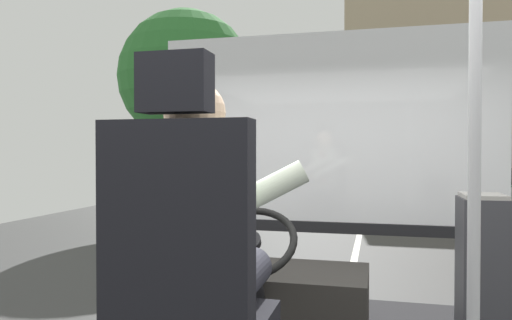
{
  "coord_description": "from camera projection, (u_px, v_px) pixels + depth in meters",
  "views": [
    {
      "loc": [
        0.37,
        -1.96,
        1.86
      ],
      "look_at": [
        -0.38,
        1.05,
        1.8
      ],
      "focal_mm": 33.86,
      "sensor_mm": 36.0,
      "label": 1
    }
  ],
  "objects": [
    {
      "name": "ground",
      "position": [
        359.0,
        237.0,
        10.55
      ],
      "size": [
        18.0,
        44.0,
        0.06
      ],
      "color": "#3A3A3A"
    },
    {
      "name": "driver_seat",
      "position": [
        189.0,
        297.0,
        1.57
      ],
      "size": [
        0.48,
        0.48,
        1.37
      ],
      "color": "black",
      "rests_on": "bus_floor"
    },
    {
      "name": "bus_driver",
      "position": [
        201.0,
        231.0,
        1.67
      ],
      "size": [
        0.72,
        0.61,
        0.8
      ],
      "color": "#282833",
      "rests_on": "driver_seat"
    },
    {
      "name": "steering_console",
      "position": [
        269.0,
        301.0,
        2.74
      ],
      "size": [
        1.1,
        0.99,
        0.79
      ],
      "color": "#282623",
      "rests_on": "bus_floor"
    },
    {
      "name": "handrail_pole",
      "position": [
        474.0,
        164.0,
        1.71
      ],
      "size": [
        0.04,
        0.04,
        2.05
      ],
      "color": "#B7B7BC",
      "rests_on": "bus_floor"
    },
    {
      "name": "fare_box",
      "position": [
        482.0,
        281.0,
        2.39
      ],
      "size": [
        0.21,
        0.28,
        0.86
      ],
      "color": "#333338",
      "rests_on": "bus_floor"
    },
    {
      "name": "windshield_panel",
      "position": [
        325.0,
        155.0,
        3.56
      ],
      "size": [
        2.5,
        0.08,
        1.48
      ],
      "color": "white"
    },
    {
      "name": "street_tree",
      "position": [
        186.0,
        78.0,
        11.89
      ],
      "size": [
        3.29,
        3.29,
        5.33
      ],
      "color": "#4C3828",
      "rests_on": "ground"
    },
    {
      "name": "shop_building",
      "position": [
        468.0,
        97.0,
        20.25
      ],
      "size": [
        9.91,
        5.74,
        8.27
      ],
      "color": "tan",
      "rests_on": "ground"
    },
    {
      "name": "parked_car_green",
      "position": [
        494.0,
        187.0,
        16.39
      ],
      "size": [
        2.01,
        4.47,
        1.26
      ],
      "color": "#195633",
      "rests_on": "ground"
    },
    {
      "name": "parked_car_charcoal",
      "position": [
        466.0,
        177.0,
        21.57
      ],
      "size": [
        1.83,
        4.07,
        1.37
      ],
      "color": "#474C51",
      "rests_on": "ground"
    }
  ]
}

